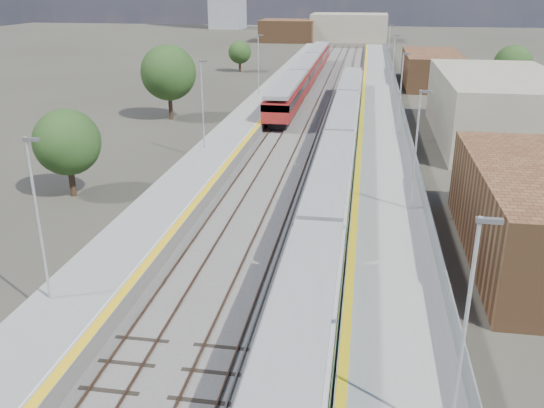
# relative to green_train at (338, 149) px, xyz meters

# --- Properties ---
(ground) EXTENTS (320.00, 320.00, 0.00)m
(ground) POSITION_rel_green_train_xyz_m (-1.50, 18.31, -2.08)
(ground) COLOR #47443A
(ground) RESTS_ON ground
(ballast_bed) EXTENTS (10.50, 155.00, 0.06)m
(ballast_bed) POSITION_rel_green_train_xyz_m (-3.75, 20.81, -2.05)
(ballast_bed) COLOR #565451
(ballast_bed) RESTS_ON ground
(tracks) EXTENTS (8.96, 160.00, 0.17)m
(tracks) POSITION_rel_green_train_xyz_m (-3.15, 22.49, -1.98)
(tracks) COLOR #4C3323
(tracks) RESTS_ON ground
(platform_right) EXTENTS (4.70, 155.00, 8.52)m
(platform_right) POSITION_rel_green_train_xyz_m (3.78, 20.80, -1.55)
(platform_right) COLOR slate
(platform_right) RESTS_ON ground
(platform_left) EXTENTS (4.30, 155.00, 8.52)m
(platform_left) POSITION_rel_green_train_xyz_m (-10.55, 20.80, -1.57)
(platform_left) COLOR slate
(platform_left) RESTS_ON ground
(buildings) EXTENTS (72.00, 185.50, 40.00)m
(buildings) POSITION_rel_green_train_xyz_m (-19.62, 106.91, 8.62)
(buildings) COLOR brown
(buildings) RESTS_ON ground
(green_train) EXTENTS (2.69, 74.90, 2.96)m
(green_train) POSITION_rel_green_train_xyz_m (0.00, 0.00, 0.00)
(green_train) COLOR black
(green_train) RESTS_ON ground
(red_train) EXTENTS (2.96, 59.95, 3.73)m
(red_train) POSITION_rel_green_train_xyz_m (-7.00, 41.95, 0.12)
(red_train) COLOR black
(red_train) RESTS_ON ground
(tree_a) EXTENTS (4.67, 4.67, 6.32)m
(tree_a) POSITION_rel_green_train_xyz_m (-18.55, -8.29, 1.89)
(tree_a) COLOR #382619
(tree_a) RESTS_ON ground
(tree_b) EXTENTS (6.09, 6.09, 8.26)m
(tree_b) POSITION_rel_green_train_xyz_m (-19.73, 17.16, 3.12)
(tree_b) COLOR #382619
(tree_b) RESTS_ON ground
(tree_c) EXTENTS (3.93, 3.93, 5.33)m
(tree_c) POSITION_rel_green_train_xyz_m (-20.00, 55.42, 1.26)
(tree_c) COLOR #382619
(tree_c) RESTS_ON ground
(tree_d) EXTENTS (5.08, 5.08, 6.88)m
(tree_d) POSITION_rel_green_train_xyz_m (21.06, 37.69, 2.25)
(tree_d) COLOR #382619
(tree_d) RESTS_ON ground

